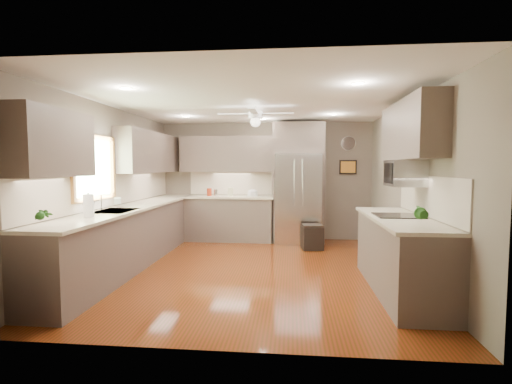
% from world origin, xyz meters
% --- Properties ---
extents(floor, '(5.00, 5.00, 0.00)m').
position_xyz_m(floor, '(0.00, 0.00, 0.00)').
color(floor, '#472409').
rests_on(floor, ground).
extents(ceiling, '(5.00, 5.00, 0.00)m').
position_xyz_m(ceiling, '(0.00, 0.00, 2.50)').
color(ceiling, white).
rests_on(ceiling, ground).
extents(wall_back, '(4.50, 0.00, 4.50)m').
position_xyz_m(wall_back, '(0.00, 2.50, 1.25)').
color(wall_back, '#6A5E50').
rests_on(wall_back, ground).
extents(wall_front, '(4.50, 0.00, 4.50)m').
position_xyz_m(wall_front, '(0.00, -2.50, 1.25)').
color(wall_front, '#6A5E50').
rests_on(wall_front, ground).
extents(wall_left, '(0.00, 5.00, 5.00)m').
position_xyz_m(wall_left, '(-2.25, 0.00, 1.25)').
color(wall_left, '#6A5E50').
rests_on(wall_left, ground).
extents(wall_right, '(0.00, 5.00, 5.00)m').
position_xyz_m(wall_right, '(2.25, 0.00, 1.25)').
color(wall_right, '#6A5E50').
rests_on(wall_right, ground).
extents(canister_a, '(0.13, 0.13, 0.16)m').
position_xyz_m(canister_a, '(-1.17, 2.19, 1.02)').
color(canister_a, maroon).
rests_on(canister_a, back_run).
extents(canister_b, '(0.12, 0.12, 0.14)m').
position_xyz_m(canister_b, '(-1.04, 2.25, 1.01)').
color(canister_b, silver).
rests_on(canister_b, back_run).
extents(canister_c, '(0.12, 0.12, 0.18)m').
position_xyz_m(canister_c, '(-0.72, 2.19, 1.03)').
color(canister_c, '#BFBA8F').
rests_on(canister_c, back_run).
extents(soap_bottle, '(0.12, 0.12, 0.20)m').
position_xyz_m(soap_bottle, '(-2.07, -0.09, 1.04)').
color(soap_bottle, white).
rests_on(soap_bottle, left_run).
extents(potted_plant_left, '(0.17, 0.13, 0.28)m').
position_xyz_m(potted_plant_left, '(-1.96, -2.00, 1.08)').
color(potted_plant_left, '#1E5017').
rests_on(potted_plant_left, left_run).
extents(potted_plant_right, '(0.17, 0.14, 0.30)m').
position_xyz_m(potted_plant_right, '(1.91, -1.56, 1.09)').
color(potted_plant_right, '#1E5017').
rests_on(potted_plant_right, right_run).
extents(bowl, '(0.29, 0.29, 0.05)m').
position_xyz_m(bowl, '(-0.25, 2.23, 0.97)').
color(bowl, '#BFBA8F').
rests_on(bowl, back_run).
extents(left_run, '(0.65, 4.70, 1.45)m').
position_xyz_m(left_run, '(-1.95, 0.15, 0.48)').
color(left_run, '#4A3C36').
rests_on(left_run, ground).
extents(back_run, '(1.85, 0.65, 1.45)m').
position_xyz_m(back_run, '(-0.72, 2.20, 0.48)').
color(back_run, '#4A3C36').
rests_on(back_run, ground).
extents(uppers, '(4.50, 4.70, 0.95)m').
position_xyz_m(uppers, '(-0.74, 0.71, 1.87)').
color(uppers, '#4A3C36').
rests_on(uppers, wall_left).
extents(window, '(0.05, 1.12, 0.92)m').
position_xyz_m(window, '(-2.22, -0.50, 1.55)').
color(window, '#BFF2B2').
rests_on(window, wall_left).
extents(sink, '(0.50, 0.70, 0.32)m').
position_xyz_m(sink, '(-1.93, -0.50, 0.91)').
color(sink, silver).
rests_on(sink, left_run).
extents(refrigerator, '(1.06, 0.75, 2.45)m').
position_xyz_m(refrigerator, '(0.70, 2.16, 1.19)').
color(refrigerator, silver).
rests_on(refrigerator, ground).
extents(right_run, '(0.70, 2.20, 1.45)m').
position_xyz_m(right_run, '(1.93, -0.80, 0.48)').
color(right_run, '#4A3C36').
rests_on(right_run, ground).
extents(microwave, '(0.43, 0.55, 0.34)m').
position_xyz_m(microwave, '(2.03, -0.55, 1.48)').
color(microwave, silver).
rests_on(microwave, wall_right).
extents(ceiling_fan, '(1.18, 1.18, 0.32)m').
position_xyz_m(ceiling_fan, '(-0.00, 0.30, 2.33)').
color(ceiling_fan, white).
rests_on(ceiling_fan, ceiling).
extents(recessed_lights, '(2.84, 3.14, 0.01)m').
position_xyz_m(recessed_lights, '(-0.04, 0.40, 2.49)').
color(recessed_lights, white).
rests_on(recessed_lights, ceiling).
extents(wall_clock, '(0.30, 0.03, 0.30)m').
position_xyz_m(wall_clock, '(1.75, 2.48, 2.05)').
color(wall_clock, white).
rests_on(wall_clock, wall_back).
extents(framed_print, '(0.36, 0.03, 0.30)m').
position_xyz_m(framed_print, '(1.75, 2.48, 1.55)').
color(framed_print, black).
rests_on(framed_print, wall_back).
extents(stool, '(0.43, 0.43, 0.46)m').
position_xyz_m(stool, '(0.96, 1.46, 0.24)').
color(stool, black).
rests_on(stool, ground).
extents(paper_towel, '(0.12, 0.12, 0.31)m').
position_xyz_m(paper_towel, '(-1.93, -1.18, 1.08)').
color(paper_towel, white).
rests_on(paper_towel, left_run).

